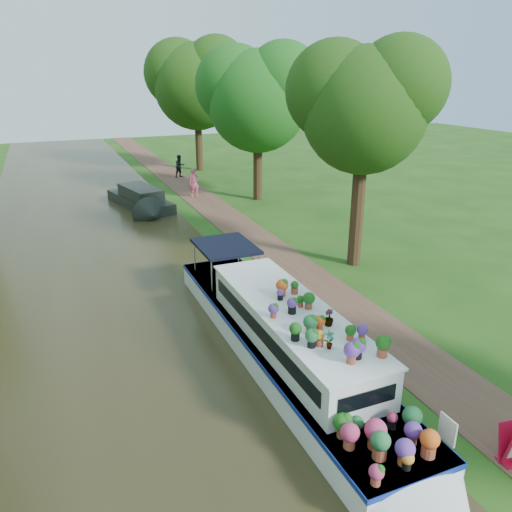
# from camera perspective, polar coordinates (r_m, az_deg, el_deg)

# --- Properties ---
(ground) EXTENTS (100.00, 100.00, 0.00)m
(ground) POSITION_cam_1_polar(r_m,az_deg,el_deg) (17.35, 5.97, -5.96)
(ground) COLOR #1D4511
(ground) RESTS_ON ground
(canal_water) EXTENTS (10.00, 100.00, 0.02)m
(canal_water) POSITION_cam_1_polar(r_m,az_deg,el_deg) (15.65, -14.00, -9.58)
(canal_water) COLOR #2B2613
(canal_water) RESTS_ON ground
(towpath) EXTENTS (2.20, 100.00, 0.03)m
(towpath) POSITION_cam_1_polar(r_m,az_deg,el_deg) (17.90, 9.36, -5.20)
(towpath) COLOR #4F3325
(towpath) RESTS_ON ground
(plant_boat) EXTENTS (2.29, 13.52, 2.31)m
(plant_boat) POSITION_cam_1_polar(r_m,az_deg,el_deg) (13.58, 3.99, -9.77)
(plant_boat) COLOR white
(plant_boat) RESTS_ON canal_water
(tree_near_overhang) EXTENTS (5.52, 5.28, 8.99)m
(tree_near_overhang) POSITION_cam_1_polar(r_m,az_deg,el_deg) (20.20, 12.23, 16.93)
(tree_near_overhang) COLOR black
(tree_near_overhang) RESTS_ON ground
(tree_near_mid) EXTENTS (6.90, 6.60, 9.40)m
(tree_near_mid) POSITION_cam_1_polar(r_m,az_deg,el_deg) (31.12, 0.12, 18.13)
(tree_near_mid) COLOR black
(tree_near_mid) RESTS_ON ground
(tree_near_far) EXTENTS (7.59, 7.26, 10.30)m
(tree_near_far) POSITION_cam_1_polar(r_m,az_deg,el_deg) (41.31, -6.89, 19.40)
(tree_near_far) COLOR black
(tree_near_far) RESTS_ON ground
(second_boat) EXTENTS (3.14, 6.94, 1.28)m
(second_boat) POSITION_cam_1_polar(r_m,az_deg,el_deg) (30.44, -12.99, 6.30)
(second_boat) COLOR black
(second_boat) RESTS_ON canal_water
(pedestrian_pink) EXTENTS (0.68, 0.46, 1.84)m
(pedestrian_pink) POSITION_cam_1_polar(r_m,az_deg,el_deg) (32.46, -7.08, 8.30)
(pedestrian_pink) COLOR #F163BD
(pedestrian_pink) RESTS_ON towpath
(pedestrian_dark) EXTENTS (0.98, 0.87, 1.69)m
(pedestrian_dark) POSITION_cam_1_polar(r_m,az_deg,el_deg) (38.94, -8.69, 10.12)
(pedestrian_dark) COLOR black
(pedestrian_dark) RESTS_ON towpath
(verge_plant) EXTENTS (0.46, 0.41, 0.45)m
(verge_plant) POSITION_cam_1_polar(r_m,az_deg,el_deg) (16.73, 7.30, -6.19)
(verge_plant) COLOR #36641E
(verge_plant) RESTS_ON ground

